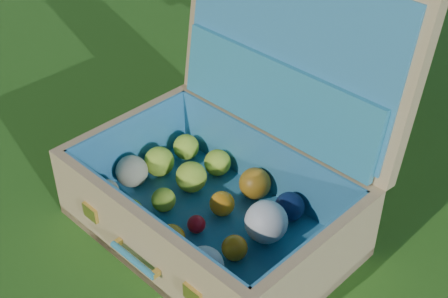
% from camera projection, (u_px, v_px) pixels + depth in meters
% --- Properties ---
extents(ground, '(60.00, 60.00, 0.00)m').
position_uv_depth(ground, '(125.00, 238.00, 1.58)').
color(ground, '#215114').
rests_on(ground, ground).
extents(suitcase, '(0.84, 0.78, 0.65)m').
position_uv_depth(suitcase, '(236.00, 159.00, 1.54)').
color(suitcase, tan).
rests_on(suitcase, ground).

